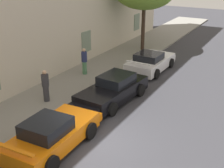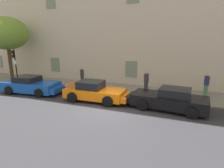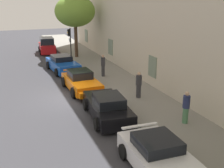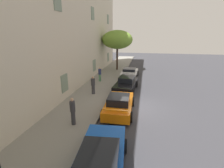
% 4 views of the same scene
% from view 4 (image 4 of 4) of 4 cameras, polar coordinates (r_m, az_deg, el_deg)
% --- Properties ---
extents(ground_plane, '(80.00, 80.00, 0.00)m').
position_cam_4_polar(ground_plane, '(13.56, 8.05, -7.64)').
color(ground_plane, '#333338').
extents(sidewalk, '(60.00, 3.78, 0.14)m').
position_cam_4_polar(sidewalk, '(14.33, -8.96, -5.99)').
color(sidewalk, gray).
rests_on(sidewalk, ground).
extents(building_facade, '(42.46, 3.82, 13.93)m').
position_cam_4_polar(building_facade, '(14.94, -24.09, 20.88)').
color(building_facade, beige).
rests_on(building_facade, ground).
extents(sportscar_red_lead, '(5.03, 2.46, 1.37)m').
position_cam_4_polar(sportscar_red_lead, '(7.59, -3.80, -24.21)').
color(sportscar_red_lead, '#144CB2').
rests_on(sportscar_red_lead, ground).
extents(sportscar_yellow_flank, '(4.67, 2.21, 1.40)m').
position_cam_4_polar(sportscar_yellow_flank, '(12.36, 2.58, -6.81)').
color(sportscar_yellow_flank, orange).
rests_on(sportscar_yellow_flank, ground).
extents(sportscar_white_middle, '(5.07, 2.34, 1.40)m').
position_cam_4_polar(sportscar_white_middle, '(16.81, 4.75, -0.39)').
color(sportscar_white_middle, black).
rests_on(sportscar_white_middle, ground).
extents(sportscar_tail_end, '(4.57, 2.29, 1.28)m').
position_cam_4_polar(sportscar_tail_end, '(22.44, 6.18, 3.87)').
color(sportscar_tail_end, white).
rests_on(sportscar_tail_end, ground).
extents(tree_near_kerb, '(4.69, 4.69, 6.08)m').
position_cam_4_polar(tree_near_kerb, '(26.07, 1.84, 15.12)').
color(tree_near_kerb, '#38281E').
rests_on(tree_near_kerb, sidewalk).
extents(pedestrian_admiring, '(0.44, 0.44, 1.71)m').
position_cam_4_polar(pedestrian_admiring, '(15.58, -6.58, -0.35)').
color(pedestrian_admiring, '#333338').
rests_on(pedestrian_admiring, sidewalk).
extents(pedestrian_strolling, '(0.48, 0.48, 1.72)m').
position_cam_4_polar(pedestrian_strolling, '(19.77, -4.26, 3.47)').
color(pedestrian_strolling, '#4C7F59').
rests_on(pedestrian_strolling, sidewalk).
extents(pedestrian_bystander, '(0.38, 0.38, 1.78)m').
position_cam_4_polar(pedestrian_bystander, '(10.55, -13.45, -9.06)').
color(pedestrian_bystander, '#333338').
rests_on(pedestrian_bystander, sidewalk).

